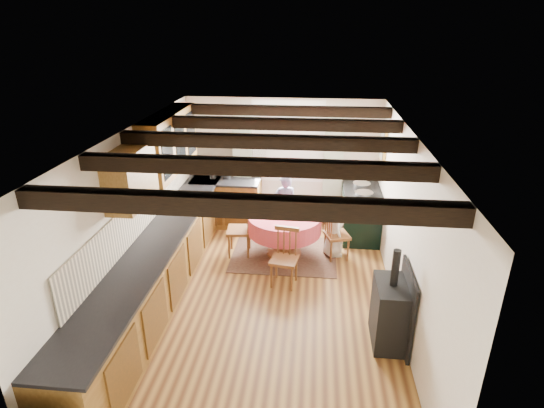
# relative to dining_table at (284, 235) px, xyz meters

# --- Properties ---
(floor) EXTENTS (3.60, 5.50, 0.00)m
(floor) POSITION_rel_dining_table_xyz_m (-0.15, -1.33, -0.37)
(floor) COLOR #A97834
(floor) RESTS_ON ground
(ceiling) EXTENTS (3.60, 5.50, 0.00)m
(ceiling) POSITION_rel_dining_table_xyz_m (-0.15, -1.33, 2.03)
(ceiling) COLOR white
(ceiling) RESTS_ON ground
(wall_back) EXTENTS (3.60, 0.00, 2.40)m
(wall_back) POSITION_rel_dining_table_xyz_m (-0.15, 1.42, 0.83)
(wall_back) COLOR silver
(wall_back) RESTS_ON ground
(wall_front) EXTENTS (3.60, 0.00, 2.40)m
(wall_front) POSITION_rel_dining_table_xyz_m (-0.15, -4.08, 0.83)
(wall_front) COLOR silver
(wall_front) RESTS_ON ground
(wall_left) EXTENTS (0.00, 5.50, 2.40)m
(wall_left) POSITION_rel_dining_table_xyz_m (-1.95, -1.33, 0.83)
(wall_left) COLOR silver
(wall_left) RESTS_ON ground
(wall_right) EXTENTS (0.00, 5.50, 2.40)m
(wall_right) POSITION_rel_dining_table_xyz_m (1.65, -1.33, 0.83)
(wall_right) COLOR silver
(wall_right) RESTS_ON ground
(beam_a) EXTENTS (3.60, 0.16, 0.16)m
(beam_a) POSITION_rel_dining_table_xyz_m (-0.15, -3.33, 1.94)
(beam_a) COLOR black
(beam_a) RESTS_ON ceiling
(beam_b) EXTENTS (3.60, 0.16, 0.16)m
(beam_b) POSITION_rel_dining_table_xyz_m (-0.15, -2.33, 1.94)
(beam_b) COLOR black
(beam_b) RESTS_ON ceiling
(beam_c) EXTENTS (3.60, 0.16, 0.16)m
(beam_c) POSITION_rel_dining_table_xyz_m (-0.15, -1.33, 1.94)
(beam_c) COLOR black
(beam_c) RESTS_ON ceiling
(beam_d) EXTENTS (3.60, 0.16, 0.16)m
(beam_d) POSITION_rel_dining_table_xyz_m (-0.15, -0.33, 1.94)
(beam_d) COLOR black
(beam_d) RESTS_ON ceiling
(beam_e) EXTENTS (3.60, 0.16, 0.16)m
(beam_e) POSITION_rel_dining_table_xyz_m (-0.15, 0.67, 1.94)
(beam_e) COLOR black
(beam_e) RESTS_ON ceiling
(splash_left) EXTENTS (0.02, 4.50, 0.55)m
(splash_left) POSITION_rel_dining_table_xyz_m (-1.93, -1.03, 0.83)
(splash_left) COLOR beige
(splash_left) RESTS_ON wall_left
(splash_back) EXTENTS (1.40, 0.02, 0.55)m
(splash_back) POSITION_rel_dining_table_xyz_m (-1.15, 1.40, 0.83)
(splash_back) COLOR beige
(splash_back) RESTS_ON wall_back
(base_cabinet_left) EXTENTS (0.60, 5.30, 0.88)m
(base_cabinet_left) POSITION_rel_dining_table_xyz_m (-1.65, -1.33, 0.07)
(base_cabinet_left) COLOR olive
(base_cabinet_left) RESTS_ON floor
(base_cabinet_back) EXTENTS (1.30, 0.60, 0.88)m
(base_cabinet_back) POSITION_rel_dining_table_xyz_m (-1.20, 1.12, 0.07)
(base_cabinet_back) COLOR olive
(base_cabinet_back) RESTS_ON floor
(worktop_left) EXTENTS (0.64, 5.30, 0.04)m
(worktop_left) POSITION_rel_dining_table_xyz_m (-1.63, -1.33, 0.53)
(worktop_left) COLOR black
(worktop_left) RESTS_ON base_cabinet_left
(worktop_back) EXTENTS (1.30, 0.64, 0.04)m
(worktop_back) POSITION_rel_dining_table_xyz_m (-1.20, 1.10, 0.53)
(worktop_back) COLOR black
(worktop_back) RESTS_ON base_cabinet_back
(wall_cabinet_glass) EXTENTS (0.34, 1.80, 0.90)m
(wall_cabinet_glass) POSITION_rel_dining_table_xyz_m (-1.78, -0.13, 1.58)
(wall_cabinet_glass) COLOR olive
(wall_cabinet_glass) RESTS_ON wall_left
(wall_cabinet_solid) EXTENTS (0.34, 0.90, 0.70)m
(wall_cabinet_solid) POSITION_rel_dining_table_xyz_m (-1.78, -1.63, 1.53)
(wall_cabinet_solid) COLOR olive
(wall_cabinet_solid) RESTS_ON wall_left
(window_frame) EXTENTS (1.34, 0.03, 1.54)m
(window_frame) POSITION_rel_dining_table_xyz_m (-0.05, 1.41, 1.23)
(window_frame) COLOR white
(window_frame) RESTS_ON wall_back
(window_pane) EXTENTS (1.20, 0.01, 1.40)m
(window_pane) POSITION_rel_dining_table_xyz_m (-0.05, 1.41, 1.23)
(window_pane) COLOR white
(window_pane) RESTS_ON wall_back
(curtain_left) EXTENTS (0.35, 0.10, 2.10)m
(curtain_left) POSITION_rel_dining_table_xyz_m (-0.90, 1.32, 0.73)
(curtain_left) COLOR #A2BC96
(curtain_left) RESTS_ON wall_back
(curtain_right) EXTENTS (0.35, 0.10, 2.10)m
(curtain_right) POSITION_rel_dining_table_xyz_m (0.80, 1.32, 0.73)
(curtain_right) COLOR #A2BC96
(curtain_right) RESTS_ON wall_back
(curtain_rod) EXTENTS (2.00, 0.03, 0.03)m
(curtain_rod) POSITION_rel_dining_table_xyz_m (-0.05, 1.32, 1.83)
(curtain_rod) COLOR black
(curtain_rod) RESTS_ON wall_back
(wall_picture) EXTENTS (0.04, 0.50, 0.60)m
(wall_picture) POSITION_rel_dining_table_xyz_m (1.62, 0.97, 1.33)
(wall_picture) COLOR gold
(wall_picture) RESTS_ON wall_right
(wall_plate) EXTENTS (0.30, 0.02, 0.30)m
(wall_plate) POSITION_rel_dining_table_xyz_m (0.90, 1.39, 1.33)
(wall_plate) COLOR silver
(wall_plate) RESTS_ON wall_back
(rug) EXTENTS (1.74, 1.36, 0.01)m
(rug) POSITION_rel_dining_table_xyz_m (-0.00, 0.00, -0.36)
(rug) COLOR brown
(rug) RESTS_ON floor
(dining_table) EXTENTS (1.21, 1.21, 0.73)m
(dining_table) POSITION_rel_dining_table_xyz_m (0.00, 0.00, 0.00)
(dining_table) COLOR #DF403E
(dining_table) RESTS_ON floor
(chair_near) EXTENTS (0.45, 0.46, 0.89)m
(chair_near) POSITION_rel_dining_table_xyz_m (0.06, -0.89, 0.08)
(chair_near) COLOR brown
(chair_near) RESTS_ON floor
(chair_left) EXTENTS (0.46, 0.44, 0.96)m
(chair_left) POSITION_rel_dining_table_xyz_m (-0.76, -0.03, 0.11)
(chair_left) COLOR brown
(chair_left) RESTS_ON floor
(chair_right) EXTENTS (0.50, 0.49, 0.89)m
(chair_right) POSITION_rel_dining_table_xyz_m (0.87, 0.01, 0.08)
(chair_right) COLOR brown
(chair_right) RESTS_ON floor
(aga_range) EXTENTS (0.66, 1.01, 0.93)m
(aga_range) POSITION_rel_dining_table_xyz_m (1.32, 0.82, 0.10)
(aga_range) COLOR black
(aga_range) RESTS_ON floor
(cast_iron_stove) EXTENTS (0.38, 0.64, 1.28)m
(cast_iron_stove) POSITION_rel_dining_table_xyz_m (1.43, -2.02, 0.27)
(cast_iron_stove) COLOR black
(cast_iron_stove) RESTS_ON floor
(child_far) EXTENTS (0.49, 0.38, 1.18)m
(child_far) POSITION_rel_dining_table_xyz_m (-0.05, 0.74, 0.22)
(child_far) COLOR #4C4C6A
(child_far) RESTS_ON floor
(child_right) EXTENTS (0.46, 0.58, 1.05)m
(child_right) POSITION_rel_dining_table_xyz_m (0.82, 0.10, 0.16)
(child_right) COLOR silver
(child_right) RESTS_ON floor
(bowl_a) EXTENTS (0.32, 0.32, 0.06)m
(bowl_a) POSITION_rel_dining_table_xyz_m (0.07, 0.02, 0.39)
(bowl_a) COLOR silver
(bowl_a) RESTS_ON dining_table
(bowl_b) EXTENTS (0.23, 0.23, 0.06)m
(bowl_b) POSITION_rel_dining_table_xyz_m (0.24, 0.15, 0.40)
(bowl_b) COLOR silver
(bowl_b) RESTS_ON dining_table
(cup) EXTENTS (0.09, 0.09, 0.08)m
(cup) POSITION_rel_dining_table_xyz_m (-0.12, -0.05, 0.41)
(cup) COLOR silver
(cup) RESTS_ON dining_table
(canister_tall) EXTENTS (0.13, 0.13, 0.22)m
(canister_tall) POSITION_rel_dining_table_xyz_m (-1.45, 1.17, 0.67)
(canister_tall) COLOR #262628
(canister_tall) RESTS_ON worktop_back
(canister_wide) EXTENTS (0.16, 0.16, 0.18)m
(canister_wide) POSITION_rel_dining_table_xyz_m (-1.19, 1.19, 0.64)
(canister_wide) COLOR #262628
(canister_wide) RESTS_ON worktop_back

